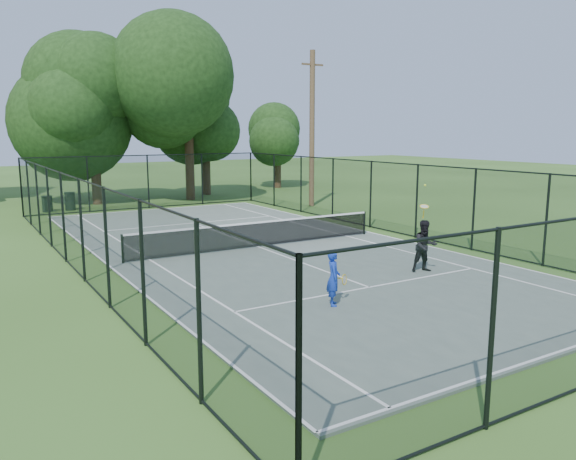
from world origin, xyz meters
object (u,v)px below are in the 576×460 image
utility_pole (312,129)px  player_black (425,246)px  tennis_net (258,233)px  player_blue (334,278)px  trash_bin_right (70,201)px  trash_bin_left (47,204)px

utility_pole → player_black: 16.37m
utility_pole → player_black: (-5.79, -14.89, -3.58)m
tennis_net → utility_pole: 12.88m
tennis_net → player_blue: bearing=-103.9°
trash_bin_right → utility_pole: 14.04m
tennis_net → trash_bin_right: 14.97m
trash_bin_left → utility_pole: 15.10m
player_blue → player_black: 4.54m
utility_pole → trash_bin_left: bearing=158.1°
utility_pole → player_black: size_ratio=3.36×
player_black → trash_bin_left: bearing=110.8°
player_black → trash_bin_right: bearing=107.8°
tennis_net → player_black: bearing=-66.4°
tennis_net → trash_bin_left: size_ratio=11.73×
trash_bin_right → trash_bin_left: bearing=-179.8°
trash_bin_left → trash_bin_right: size_ratio=0.87×
trash_bin_left → player_black: 21.74m
player_blue → trash_bin_right: bearing=95.8°
trash_bin_right → player_blue: size_ratio=0.72×
player_black → tennis_net: bearing=113.6°
tennis_net → utility_pole: utility_pole is taller
trash_bin_right → utility_pole: utility_pole is taller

